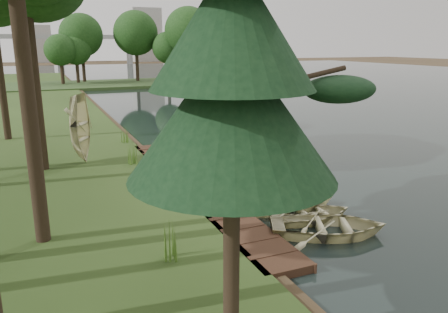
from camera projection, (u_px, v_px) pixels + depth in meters
name	position (u px, v px, depth m)	size (l,w,h in m)	color
ground	(226.00, 186.00, 19.36)	(300.00, 300.00, 0.00)	#3D2F1D
water	(401.00, 100.00, 48.59)	(130.00, 200.00, 0.05)	black
boardwalk	(192.00, 187.00, 18.71)	(1.60, 16.00, 0.30)	#392216
peninsula	(144.00, 83.00, 66.83)	(50.00, 14.00, 0.45)	#2E461F
far_trees	(120.00, 41.00, 64.00)	(45.60, 5.60, 8.80)	black
bridge	(103.00, 40.00, 129.02)	(95.90, 4.00, 8.60)	#A5A5A0
building_a	(146.00, 35.00, 153.08)	(10.00, 8.00, 18.00)	#A5A5A0
building_b	(39.00, 44.00, 144.92)	(8.00, 8.00, 12.00)	#A5A5A0
rowboat_0	(328.00, 224.00, 14.16)	(2.69, 3.77, 0.78)	beige
rowboat_1	(312.00, 212.00, 15.36)	(2.15, 3.01, 0.62)	beige
rowboat_2	(292.00, 200.00, 16.39)	(2.63, 3.68, 0.76)	beige
rowboat_3	(268.00, 186.00, 17.97)	(2.56, 3.59, 0.74)	beige
rowboat_4	(255.00, 177.00, 19.28)	(2.46, 3.45, 0.71)	beige
rowboat_5	(232.00, 168.00, 20.50)	(2.83, 3.96, 0.82)	teal
rowboat_6	(228.00, 160.00, 21.84)	(2.73, 3.82, 0.79)	beige
rowboat_7	(215.00, 155.00, 22.90)	(2.85, 4.00, 0.83)	beige
stored_rowboat	(84.00, 156.00, 21.90)	(2.48, 3.47, 0.72)	beige
pine_tree	(232.00, 64.00, 7.48)	(3.80, 3.80, 8.54)	black
reeds_0	(171.00, 241.00, 12.01)	(0.60, 0.60, 1.11)	#3F661E
reeds_1	(156.00, 163.00, 20.18)	(0.60, 0.60, 0.94)	#3F661E
reeds_2	(131.00, 155.00, 21.48)	(0.60, 0.60, 1.03)	#3F661E
reeds_3	(125.00, 134.00, 26.39)	(0.60, 0.60, 0.98)	#3F661E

